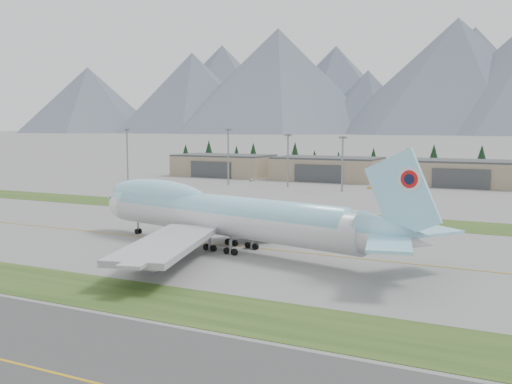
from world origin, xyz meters
The scene contains 12 objects.
ground centered at (0.00, 0.00, 0.00)m, with size 7000.00×7000.00×0.00m, color slate.
grass_strip_near centered at (0.00, -38.00, 0.00)m, with size 400.00×14.00×0.08m, color #2C4619.
grass_strip_far centered at (0.00, 45.00, 0.00)m, with size 400.00×18.00×0.08m, color #2C4619.
taxiway_line_main centered at (0.00, 0.00, 0.00)m, with size 400.00×0.40×0.02m, color #C59217.
boeing_747_freighter centered at (14.87, -3.32, 6.99)m, with size 80.76×67.81×21.20m.
hangar_left centered at (-70.00, 149.90, 5.39)m, with size 48.00×26.60×10.80m.
hangar_center centered at (-15.00, 149.90, 5.39)m, with size 48.00×26.60×10.80m.
hangar_right centered at (45.00, 149.90, 5.39)m, with size 48.00×26.60×10.80m.
floodlight_masts centered at (-16.90, 110.07, 15.66)m, with size 185.72×9.53×23.81m.
service_vehicle_a centered at (-44.72, 130.81, 0.00)m, with size 1.51×3.74×1.28m, color silver.
service_vehicle_b centered at (12.90, 121.96, 0.00)m, with size 1.17×3.32×1.09m, color gold.
conifer_belt centered at (2.80, 212.54, 7.45)m, with size 276.00×16.68×16.48m.
Camera 1 is at (69.70, -102.08, 24.25)m, focal length 40.00 mm.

